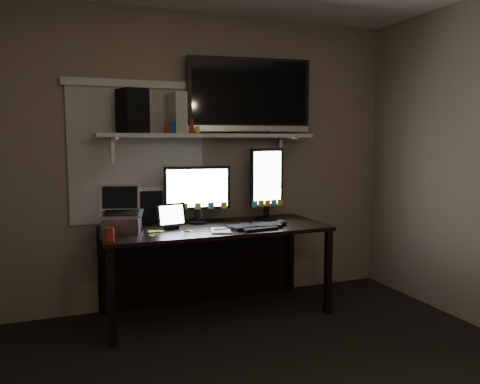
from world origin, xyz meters
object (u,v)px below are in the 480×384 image
monitor_portrait (267,184)px  speaker (132,111)px  mouse (282,222)px  game_console (177,113)px  laptop (122,209)px  keyboard (255,226)px  monitor_landscape (197,194)px  desk (211,245)px  tv (249,96)px  cup (110,235)px  tablet (171,216)px

monitor_portrait → speaker: speaker is taller
mouse → game_console: 1.24m
laptop → speaker: (0.12, 0.13, 0.75)m
keyboard → mouse: (0.26, 0.04, 0.01)m
monitor_landscape → mouse: size_ratio=4.67×
desk → tv: size_ratio=1.68×
desk → game_console: (-0.25, 0.08, 1.09)m
keyboard → cup: (-1.13, -0.10, 0.04)m
monitor_portrait → laptop: (-1.26, -0.11, -0.14)m
desk → keyboard: bearing=-46.2°
monitor_portrait → speaker: bearing=173.1°
laptop → tv: bearing=24.5°
mouse → cup: (-1.39, -0.14, 0.03)m
tv → desk: bearing=-158.0°
monitor_portrait → game_console: game_console is taller
tablet → laptop: size_ratio=0.68×
mouse → cup: 1.39m
tablet → cup: size_ratio=2.41×
cup → speaker: bearing=61.6°
speaker → tablet: bearing=-47.0°
cup → speaker: (0.24, 0.44, 0.87)m
mouse → tv: (-0.14, 0.36, 1.05)m
speaker → desk: bearing=-21.7°
desk → laptop: size_ratio=5.20×
game_console → monitor_portrait: bearing=-8.3°
keyboard → tablet: tablet is taller
mouse → laptop: bearing=-178.5°
monitor_portrait → tv: size_ratio=0.59×
tablet → monitor_portrait: bearing=-1.9°
mouse → speaker: speaker is taller
game_console → tablet: bearing=-124.0°
mouse → tv: tv is taller
desk → cup: (-0.85, -0.39, 0.23)m
desk → monitor_landscape: size_ratio=3.23×
monitor_landscape → keyboard: 0.57m
monitor_portrait → mouse: 0.41m
keyboard → tv: size_ratio=0.41×
mouse → tablet: bearing=179.6°
tablet → tv: tv is taller
desk → tv: (0.39, 0.11, 1.25)m
tablet → speaker: size_ratio=0.69×
desk → monitor_portrait: bearing=3.9°
speaker → laptop: bearing=-148.8°
keyboard → mouse: bearing=2.6°
monitor_landscape → speaker: size_ratio=1.64×
monitor_portrait → laptop: bearing=179.1°
mouse → speaker: bearing=174.5°
monitor_portrait → tablet: bearing=-177.4°
mouse → game_console: size_ratio=0.37×
tablet → tv: (0.74, 0.21, 0.97)m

